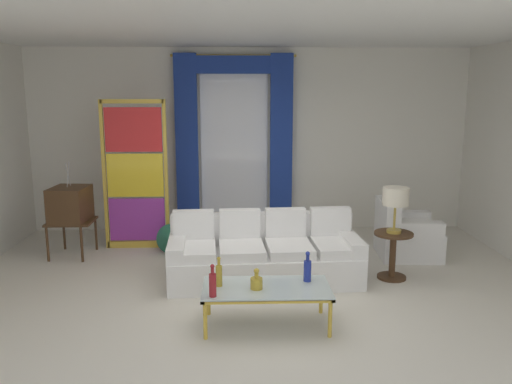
{
  "coord_description": "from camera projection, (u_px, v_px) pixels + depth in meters",
  "views": [
    {
      "loc": [
        -0.18,
        -5.64,
        2.35
      ],
      "look_at": [
        0.04,
        0.9,
        1.05
      ],
      "focal_mm": 36.66,
      "sensor_mm": 36.0,
      "label": 1
    }
  ],
  "objects": [
    {
      "name": "bottle_ruby_flask",
      "position": [
        257.0,
        282.0,
        5.14
      ],
      "size": [
        0.12,
        0.12,
        0.21
      ],
      "color": "gold",
      "rests_on": "coffee_table"
    },
    {
      "name": "vintage_tv",
      "position": [
        70.0,
        206.0,
        7.35
      ],
      "size": [
        0.62,
        0.63,
        1.35
      ],
      "color": "#472D19",
      "rests_on": "ground"
    },
    {
      "name": "armchair_white",
      "position": [
        404.0,
        236.0,
        7.42
      ],
      "size": [
        0.87,
        0.86,
        0.8
      ],
      "color": "white",
      "rests_on": "ground"
    },
    {
      "name": "bottle_amber_squat",
      "position": [
        219.0,
        274.0,
        5.2
      ],
      "size": [
        0.06,
        0.06,
        0.31
      ],
      "color": "gold",
      "rests_on": "coffee_table"
    },
    {
      "name": "stained_glass_divider",
      "position": [
        135.0,
        178.0,
        7.66
      ],
      "size": [
        0.95,
        0.05,
        2.2
      ],
      "color": "gold",
      "rests_on": "ground"
    },
    {
      "name": "round_side_table",
      "position": [
        393.0,
        251.0,
        6.52
      ],
      "size": [
        0.48,
        0.48,
        0.59
      ],
      "color": "#472D19",
      "rests_on": "ground"
    },
    {
      "name": "ground_plane",
      "position": [
        255.0,
        297.0,
        5.99
      ],
      "size": [
        16.0,
        16.0,
        0.0
      ],
      "primitive_type": "plane",
      "color": "silver"
    },
    {
      "name": "table_lamp_brass",
      "position": [
        396.0,
        198.0,
        6.39
      ],
      "size": [
        0.32,
        0.32,
        0.57
      ],
      "color": "#B29338",
      "rests_on": "round_side_table"
    },
    {
      "name": "peacock_figurine",
      "position": [
        170.0,
        240.0,
        7.48
      ],
      "size": [
        0.44,
        0.6,
        0.5
      ],
      "color": "beige",
      "rests_on": "ground"
    },
    {
      "name": "coffee_table",
      "position": [
        266.0,
        290.0,
        5.21
      ],
      "size": [
        1.27,
        0.63,
        0.41
      ],
      "color": "silver",
      "rests_on": "ground"
    },
    {
      "name": "bottle_blue_decanter",
      "position": [
        213.0,
        284.0,
        4.94
      ],
      "size": [
        0.07,
        0.07,
        0.32
      ],
      "color": "maroon",
      "rests_on": "coffee_table"
    },
    {
      "name": "curtained_window",
      "position": [
        234.0,
        127.0,
        8.48
      ],
      "size": [
        2.0,
        0.17,
        2.7
      ],
      "color": "white",
      "rests_on": "ground"
    },
    {
      "name": "wall_rear",
      "position": [
        249.0,
        140.0,
        8.7
      ],
      "size": [
        8.0,
        0.12,
        3.0
      ],
      "primitive_type": "cube",
      "color": "white",
      "rests_on": "ground"
    },
    {
      "name": "ceiling_slab",
      "position": [
        253.0,
        31.0,
        6.19
      ],
      "size": [
        8.0,
        7.6,
        0.04
      ],
      "primitive_type": "cube",
      "color": "white"
    },
    {
      "name": "bottle_crystal_tall",
      "position": [
        307.0,
        269.0,
        5.33
      ],
      "size": [
        0.08,
        0.08,
        0.32
      ],
      "color": "navy",
      "rests_on": "coffee_table"
    },
    {
      "name": "couch_white_long",
      "position": [
        264.0,
        255.0,
        6.51
      ],
      "size": [
        2.38,
        1.05,
        0.86
      ],
      "color": "white",
      "rests_on": "ground"
    }
  ]
}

